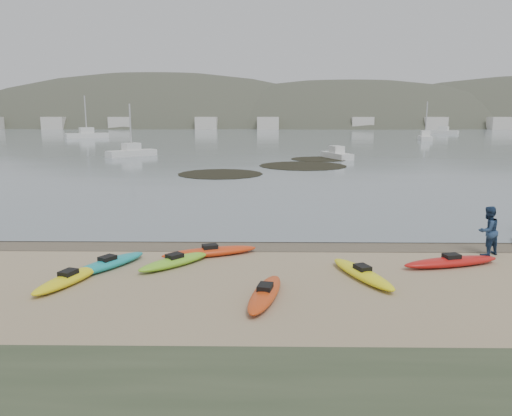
{
  "coord_description": "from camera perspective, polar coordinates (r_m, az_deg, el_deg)",
  "views": [
    {
      "loc": [
        0.29,
        -20.35,
        5.4
      ],
      "look_at": [
        0.0,
        0.0,
        1.5
      ],
      "focal_mm": 35.0,
      "sensor_mm": 36.0,
      "label": 1
    }
  ],
  "objects": [
    {
      "name": "ground",
      "position": [
        21.06,
        0.0,
        -4.01
      ],
      "size": [
        600.0,
        600.0,
        0.0
      ],
      "primitive_type": "plane",
      "color": "tan",
      "rests_on": "ground"
    },
    {
      "name": "wet_sand",
      "position": [
        20.77,
        -0.01,
        -4.21
      ],
      "size": [
        60.0,
        60.0,
        0.0
      ],
      "primitive_type": "plane",
      "color": "brown",
      "rests_on": "ground"
    },
    {
      "name": "water",
      "position": [
        320.4,
        0.78,
        9.88
      ],
      "size": [
        1200.0,
        1200.0,
        0.0
      ],
      "primitive_type": "plane",
      "color": "slate",
      "rests_on": "ground"
    },
    {
      "name": "kayaks",
      "position": [
        17.38,
        -1.85,
        -6.67
      ],
      "size": [
        22.73,
        8.96,
        0.34
      ],
      "color": "red",
      "rests_on": "ground"
    },
    {
      "name": "person_east",
      "position": [
        21.05,
        24.97,
        -2.38
      ],
      "size": [
        1.16,
        1.08,
        1.91
      ],
      "primitive_type": "imported",
      "rotation": [
        0.0,
        0.0,
        3.64
      ],
      "color": "navy",
      "rests_on": "ground"
    },
    {
      "name": "kelp_mats",
      "position": [
        50.96,
        3.33,
        4.78
      ],
      "size": [
        17.49,
        21.6,
        0.04
      ],
      "color": "black",
      "rests_on": "water"
    },
    {
      "name": "moored_boats",
      "position": [
        99.64,
        1.78,
        8.04
      ],
      "size": [
        92.09,
        76.94,
        1.22
      ],
      "color": "silver",
      "rests_on": "ground"
    },
    {
      "name": "far_hills",
      "position": [
        218.89,
        11.15,
        5.05
      ],
      "size": [
        550.0,
        135.0,
        80.0
      ],
      "color": "#384235",
      "rests_on": "ground"
    },
    {
      "name": "far_town",
      "position": [
        165.48,
        2.84,
        9.66
      ],
      "size": [
        199.0,
        5.0,
        4.0
      ],
      "color": "beige",
      "rests_on": "ground"
    }
  ]
}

